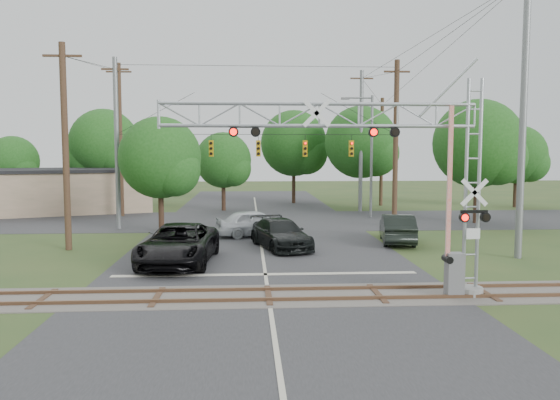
{
  "coord_description": "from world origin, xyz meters",
  "views": [
    {
      "loc": [
        -0.72,
        -17.35,
        5.23
      ],
      "look_at": [
        0.74,
        7.5,
        3.03
      ],
      "focal_mm": 35.0,
      "sensor_mm": 36.0,
      "label": 1
    }
  ],
  "objects": [
    {
      "name": "pickup_black",
      "position": [
        -3.97,
        8.03,
        0.93
      ],
      "size": [
        3.59,
        6.92,
        1.86
      ],
      "primitive_type": "imported",
      "rotation": [
        0.0,
        0.0,
        -0.08
      ],
      "color": "black",
      "rests_on": "ground"
    },
    {
      "name": "crossing_gantry",
      "position": [
        3.9,
        1.63,
        4.84
      ],
      "size": [
        11.65,
        1.0,
        7.82
      ],
      "color": "gray",
      "rests_on": "ground"
    },
    {
      "name": "sedan_silver",
      "position": [
        -0.26,
        16.18,
        0.84
      ],
      "size": [
        5.24,
        3.06,
        1.67
      ],
      "primitive_type": "imported",
      "rotation": [
        0.0,
        0.0,
        1.8
      ],
      "color": "silver",
      "rests_on": "ground"
    },
    {
      "name": "road_cross",
      "position": [
        0.0,
        24.0,
        0.01
      ],
      "size": [
        90.0,
        12.0,
        0.02
      ],
      "primitive_type": "cube",
      "color": "#2C2C2F",
      "rests_on": "ground"
    },
    {
      "name": "ground",
      "position": [
        0.0,
        0.0,
        0.0
      ],
      "size": [
        160.0,
        160.0,
        0.0
      ],
      "primitive_type": "plane",
      "color": "#2E4620",
      "rests_on": "ground"
    },
    {
      "name": "car_dark",
      "position": [
        1.04,
        11.92,
        0.79
      ],
      "size": [
        3.66,
        5.86,
        1.58
      ],
      "primitive_type": "imported",
      "rotation": [
        0.0,
        0.0,
        0.28
      ],
      "color": "black",
      "rests_on": "ground"
    },
    {
      "name": "railroad_track",
      "position": [
        0.0,
        2.0,
        0.03
      ],
      "size": [
        90.0,
        3.2,
        0.17
      ],
      "color": "#4F4B44",
      "rests_on": "ground"
    },
    {
      "name": "road_main",
      "position": [
        0.0,
        10.0,
        0.01
      ],
      "size": [
        14.0,
        90.0,
        0.02
      ],
      "primitive_type": "cube",
      "color": "#2C2C2F",
      "rests_on": "ground"
    },
    {
      "name": "commercial_building",
      "position": [
        -17.67,
        30.92,
        1.89
      ],
      "size": [
        18.0,
        13.2,
        3.77
      ],
      "rotation": [
        0.0,
        0.0,
        0.34
      ],
      "color": "gray",
      "rests_on": "ground"
    },
    {
      "name": "utility_poles",
      "position": [
        2.83,
        22.03,
        6.18
      ],
      "size": [
        25.55,
        26.95,
        14.18
      ],
      "color": "#412A1E",
      "rests_on": "ground"
    },
    {
      "name": "traffic_signal_span",
      "position": [
        0.93,
        20.0,
        5.71
      ],
      "size": [
        19.34,
        0.36,
        11.5
      ],
      "color": "slate",
      "rests_on": "ground"
    },
    {
      "name": "treeline",
      "position": [
        1.19,
        31.75,
        5.53
      ],
      "size": [
        52.66,
        25.39,
        9.48
      ],
      "color": "#392519",
      "rests_on": "ground"
    },
    {
      "name": "suv_dark",
      "position": [
        7.86,
        13.34,
        0.83
      ],
      "size": [
        2.63,
        5.28,
        1.66
      ],
      "primitive_type": "imported",
      "rotation": [
        0.0,
        0.0,
        2.96
      ],
      "color": "black",
      "rests_on": "ground"
    },
    {
      "name": "streetlight",
      "position": [
        8.9,
        25.57,
        5.41
      ],
      "size": [
        2.58,
        0.27,
        9.67
      ],
      "color": "slate",
      "rests_on": "ground"
    }
  ]
}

